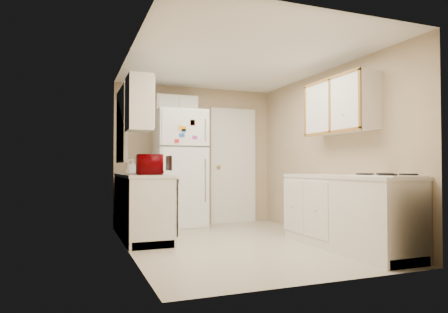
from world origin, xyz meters
name	(u,v)px	position (x,y,z in m)	size (l,w,h in m)	color
floor	(238,243)	(0.00, 0.00, 0.00)	(3.80, 3.80, 0.00)	beige
ceiling	(237,61)	(0.00, 0.00, 2.40)	(3.80, 3.80, 0.00)	white
wall_left	(129,150)	(-1.40, 0.00, 1.20)	(3.80, 3.80, 0.00)	tan
wall_right	(327,153)	(1.40, 0.00, 1.20)	(3.80, 3.80, 0.00)	tan
wall_back	(196,156)	(0.00, 1.90, 1.20)	(2.80, 2.80, 0.00)	tan
wall_front	(322,144)	(0.00, -1.90, 1.20)	(2.80, 2.80, 0.00)	tan
left_counter	(142,206)	(-1.10, 0.90, 0.45)	(0.60, 1.80, 0.90)	silver
dishwasher	(172,206)	(-0.81, 0.30, 0.49)	(0.03, 0.58, 0.72)	black
sink	(140,177)	(-1.10, 1.05, 0.86)	(0.54, 0.74, 0.16)	gray
microwave	(150,163)	(-1.10, 0.28, 1.05)	(0.26, 0.47, 0.31)	#7D0005
soap_bottle	(133,167)	(-1.15, 1.47, 1.00)	(0.09, 0.10, 0.21)	silver
window_blinds	(122,125)	(-1.36, 1.05, 1.60)	(0.10, 0.98, 1.08)	silver
upper_cabinet_left	(139,103)	(-1.25, 0.22, 1.80)	(0.30, 0.45, 0.70)	silver
refrigerator	(179,169)	(-0.38, 1.58, 0.96)	(0.79, 0.77, 1.93)	white
cabinet_over_fridge	(176,108)	(-0.40, 1.75, 2.00)	(0.70, 0.30, 0.40)	silver
interior_door	(233,166)	(0.70, 1.86, 1.02)	(0.86, 0.06, 2.08)	white
right_counter	(346,212)	(1.10, -0.80, 0.45)	(0.60, 2.00, 0.90)	silver
stove	(387,223)	(1.13, -1.44, 0.40)	(0.53, 0.66, 0.80)	white
upper_cabinet_right	(340,106)	(1.25, -0.50, 1.80)	(0.30, 1.20, 0.70)	silver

